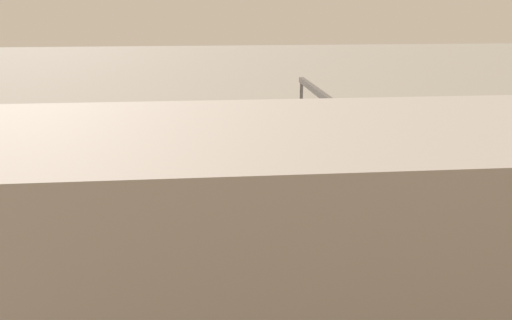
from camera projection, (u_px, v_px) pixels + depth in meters
The scene contains 14 objects.
ground_plane at pixel (292, 165), 69.37m from camera, with size 400.00×400.00×0.00m, color gray.
track_bed_0 at pixel (276, 136), 83.68m from camera, with size 140.00×2.80×0.12m, color #4C443D.
track_bed_1 at pixel (281, 145), 78.91m from camera, with size 140.00×2.80×0.12m, color #4C443D.
track_bed_2 at pixel (286, 154), 74.13m from camera, with size 140.00×2.80×0.12m, color #4C443D.
track_bed_3 at pixel (292, 164), 69.36m from camera, with size 140.00×2.80×0.12m, color #4C443D.
track_bed_4 at pixel (299, 176), 64.58m from camera, with size 140.00×2.80×0.12m, color #4C443D.
track_bed_5 at pixel (307, 190), 59.80m from camera, with size 140.00×2.80×0.12m, color #3D3833.
track_bed_6 at pixel (317, 206), 55.03m from camera, with size 140.00×2.80×0.12m, color #3D3833.
train_on_track_0 at pixel (414, 121), 85.31m from camera, with size 71.40×3.06×3.80m.
train_on_track_4 at pixel (185, 159), 62.55m from camera, with size 95.60×3.06×5.00m.
train_on_track_1 at pixel (320, 130), 78.94m from camera, with size 71.40×3.00×3.80m.
train_on_track_2 at pixel (327, 135), 73.98m from camera, with size 71.40×3.06×5.00m.
signal_gantry at pixel (327, 105), 67.65m from camera, with size 0.70×35.00×8.80m.
maintenance_shed at pixel (391, 221), 34.94m from camera, with size 54.56×18.87×12.81m, color #9E9389.
Camera 1 is at (11.44, 65.62, 19.94)m, focal length 38.13 mm.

